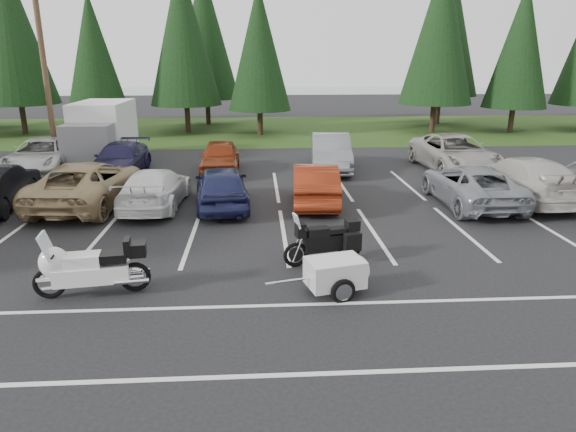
# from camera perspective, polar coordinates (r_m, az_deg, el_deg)

# --- Properties ---
(ground) EXTENTS (120.00, 120.00, 0.00)m
(ground) POSITION_cam_1_polar(r_m,az_deg,el_deg) (14.23, -2.26, -3.49)
(ground) COLOR black
(ground) RESTS_ON ground
(grass_strip) EXTENTS (80.00, 16.00, 0.01)m
(grass_strip) POSITION_cam_1_polar(r_m,az_deg,el_deg) (37.64, -3.12, 9.54)
(grass_strip) COLOR #203D13
(grass_strip) RESTS_ON ground
(lake_water) EXTENTS (70.00, 50.00, 0.02)m
(lake_water) POSITION_cam_1_polar(r_m,az_deg,el_deg) (68.62, 0.07, 13.04)
(lake_water) COLOR slate
(lake_water) RESTS_ON ground
(utility_pole) EXTENTS (1.60, 0.26, 9.00)m
(utility_pole) POSITION_cam_1_polar(r_m,az_deg,el_deg) (27.12, -25.48, 14.94)
(utility_pole) COLOR #473321
(utility_pole) RESTS_ON ground
(box_truck) EXTENTS (2.40, 5.60, 2.90)m
(box_truck) POSITION_cam_1_polar(r_m,az_deg,el_deg) (27.18, -20.26, 8.62)
(box_truck) COLOR silver
(box_truck) RESTS_ON ground
(stall_markings) EXTENTS (32.00, 16.00, 0.01)m
(stall_markings) POSITION_cam_1_polar(r_m,az_deg,el_deg) (16.11, -2.42, -0.96)
(stall_markings) COLOR silver
(stall_markings) RESTS_ON ground
(conifer_2) EXTENTS (5.10, 5.10, 11.89)m
(conifer_2) POSITION_cam_1_polar(r_m,az_deg,el_deg) (39.44, -28.55, 18.07)
(conifer_2) COLOR #332316
(conifer_2) RESTS_ON ground
(conifer_3) EXTENTS (3.87, 3.87, 9.02)m
(conifer_3) POSITION_cam_1_polar(r_m,az_deg,el_deg) (36.19, -20.84, 16.55)
(conifer_3) COLOR #332316
(conifer_3) RESTS_ON ground
(conifer_4) EXTENTS (4.80, 4.80, 11.17)m
(conifer_4) POSITION_cam_1_polar(r_m,az_deg,el_deg) (36.55, -11.61, 19.26)
(conifer_4) COLOR #332316
(conifer_4) RESTS_ON ground
(conifer_5) EXTENTS (4.14, 4.14, 9.63)m
(conifer_5) POSITION_cam_1_polar(r_m,az_deg,el_deg) (34.91, -3.24, 18.20)
(conifer_5) COLOR #332316
(conifer_5) RESTS_ON ground
(conifer_6) EXTENTS (4.93, 4.93, 11.48)m
(conifer_6) POSITION_cam_1_polar(r_m,az_deg,el_deg) (37.50, 16.52, 19.14)
(conifer_6) COLOR #332316
(conifer_6) RESTS_ON ground
(conifer_7) EXTENTS (4.27, 4.27, 9.94)m
(conifer_7) POSITION_cam_1_polar(r_m,az_deg,el_deg) (39.35, 24.45, 16.92)
(conifer_7) COLOR #332316
(conifer_7) RESTS_ON ground
(conifer_back_b) EXTENTS (4.97, 4.97, 11.58)m
(conifer_back_b) POSITION_cam_1_polar(r_m,az_deg,el_deg) (41.01, -9.27, 19.46)
(conifer_back_b) COLOR #332316
(conifer_back_b) RESTS_ON ground
(conifer_back_c) EXTENTS (5.50, 5.50, 12.81)m
(conifer_back_c) POSITION_cam_1_polar(r_m,az_deg,el_deg) (42.63, 17.09, 19.84)
(conifer_back_c) COLOR #332316
(conifer_back_c) RESTS_ON ground
(car_near_2) EXTENTS (3.08, 5.89, 1.58)m
(car_near_2) POSITION_cam_1_polar(r_m,az_deg,el_deg) (19.35, -21.38, 3.38)
(car_near_2) COLOR tan
(car_near_2) RESTS_ON ground
(car_near_3) EXTENTS (2.13, 4.75, 1.35)m
(car_near_3) POSITION_cam_1_polar(r_m,az_deg,el_deg) (18.45, -14.55, 3.02)
(car_near_3) COLOR white
(car_near_3) RESTS_ON ground
(car_near_4) EXTENTS (2.20, 4.55, 1.50)m
(car_near_4) POSITION_cam_1_polar(r_m,az_deg,el_deg) (17.96, -7.38, 3.29)
(car_near_4) COLOR #1C2148
(car_near_4) RESTS_ON ground
(car_near_5) EXTENTS (1.84, 4.52, 1.46)m
(car_near_5) POSITION_cam_1_polar(r_m,az_deg,el_deg) (18.29, 3.03, 3.61)
(car_near_5) COLOR maroon
(car_near_5) RESTS_ON ground
(car_near_6) EXTENTS (2.37, 5.12, 1.42)m
(car_near_6) POSITION_cam_1_polar(r_m,az_deg,el_deg) (19.28, 19.68, 3.27)
(car_near_6) COLOR gray
(car_near_6) RESTS_ON ground
(car_near_7) EXTENTS (2.51, 5.63, 1.60)m
(car_near_7) POSITION_cam_1_polar(r_m,az_deg,el_deg) (20.61, 24.67, 3.81)
(car_near_7) COLOR beige
(car_near_7) RESTS_ON ground
(car_far_0) EXTENTS (2.82, 5.52, 1.49)m
(car_far_0) POSITION_cam_1_polar(r_m,az_deg,el_deg) (26.06, -25.63, 6.08)
(car_far_0) COLOR silver
(car_far_0) RESTS_ON ground
(car_far_1) EXTENTS (2.08, 4.82, 1.38)m
(car_far_1) POSITION_cam_1_polar(r_m,az_deg,el_deg) (24.09, -18.13, 6.00)
(car_far_1) COLOR #1B183C
(car_far_1) RESTS_ON ground
(car_far_2) EXTENTS (1.77, 4.26, 1.44)m
(car_far_2) POSITION_cam_1_polar(r_m,az_deg,el_deg) (23.50, -7.57, 6.52)
(car_far_2) COLOR maroon
(car_far_2) RESTS_ON ground
(car_far_3) EXTENTS (2.16, 5.09, 1.63)m
(car_far_3) POSITION_cam_1_polar(r_m,az_deg,el_deg) (23.94, 4.79, 7.04)
(car_far_3) COLOR slate
(car_far_3) RESTS_ON ground
(car_far_4) EXTENTS (2.94, 5.97, 1.63)m
(car_far_4) POSITION_cam_1_polar(r_m,az_deg,el_deg) (24.91, 18.03, 6.65)
(car_far_4) COLOR #9E9991
(car_far_4) RESTS_ON ground
(touring_motorcycle) EXTENTS (2.83, 1.23, 1.52)m
(touring_motorcycle) POSITION_cam_1_polar(r_m,az_deg,el_deg) (11.98, -21.07, -4.88)
(touring_motorcycle) COLOR silver
(touring_motorcycle) RESTS_ON ground
(cargo_trailer) EXTENTS (1.95, 1.40, 0.82)m
(cargo_trailer) POSITION_cam_1_polar(r_m,az_deg,el_deg) (11.45, 5.22, -6.65)
(cargo_trailer) COLOR silver
(cargo_trailer) RESTS_ON ground
(adventure_motorcycle) EXTENTS (2.44, 1.33, 1.41)m
(adventure_motorcycle) POSITION_cam_1_polar(r_m,az_deg,el_deg) (12.92, 3.94, -2.38)
(adventure_motorcycle) COLOR black
(adventure_motorcycle) RESTS_ON ground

